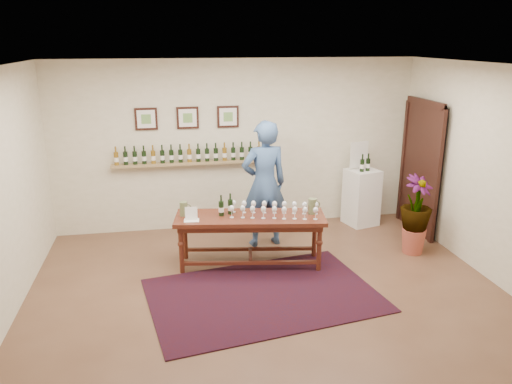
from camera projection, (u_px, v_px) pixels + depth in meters
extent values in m
plane|color=brown|center=(268.00, 293.00, 6.34)|extent=(6.00, 6.00, 0.00)
plane|color=#EFE6CB|center=(237.00, 145.00, 8.27)|extent=(6.00, 0.00, 6.00)
plane|color=#EFE6CB|center=(340.00, 285.00, 3.57)|extent=(6.00, 0.00, 6.00)
plane|color=#EFE6CB|center=(495.00, 175.00, 6.45)|extent=(0.00, 5.00, 5.00)
plane|color=beige|center=(269.00, 66.00, 5.51)|extent=(6.00, 6.00, 0.00)
cube|color=tan|center=(190.00, 163.00, 8.12)|extent=(2.50, 0.16, 0.04)
cube|color=black|center=(423.00, 169.00, 8.14)|extent=(0.10, 1.00, 2.10)
cube|color=black|center=(420.00, 169.00, 8.13)|extent=(0.04, 1.12, 2.22)
cube|color=black|center=(146.00, 119.00, 7.85)|extent=(0.35, 0.03, 0.35)
cube|color=white|center=(146.00, 119.00, 7.83)|extent=(0.28, 0.01, 0.28)
cube|color=#6B9E4F|center=(146.00, 119.00, 7.83)|extent=(0.15, 0.00, 0.15)
cube|color=black|center=(188.00, 118.00, 7.97)|extent=(0.35, 0.03, 0.35)
cube|color=white|center=(188.00, 118.00, 7.95)|extent=(0.28, 0.01, 0.28)
cube|color=#6B9E4F|center=(188.00, 118.00, 7.94)|extent=(0.15, 0.00, 0.15)
cube|color=black|center=(228.00, 117.00, 8.08)|extent=(0.35, 0.03, 0.35)
cube|color=white|center=(228.00, 117.00, 8.06)|extent=(0.28, 0.01, 0.28)
cube|color=#6B9E4F|center=(228.00, 117.00, 8.06)|extent=(0.15, 0.00, 0.15)
cube|color=#400C0B|center=(263.00, 295.00, 6.27)|extent=(3.06, 2.29, 0.01)
cube|color=#441E11|center=(250.00, 218.00, 6.93)|extent=(2.15, 0.98, 0.06)
cube|color=#441E11|center=(250.00, 222.00, 6.95)|extent=(2.02, 0.85, 0.09)
cylinder|color=#441E11|center=(181.00, 250.00, 6.79)|extent=(0.08, 0.08, 0.68)
cylinder|color=#441E11|center=(319.00, 248.00, 6.84)|extent=(0.08, 0.08, 0.68)
cylinder|color=#441E11|center=(185.00, 237.00, 7.24)|extent=(0.08, 0.08, 0.68)
cylinder|color=#441E11|center=(314.00, 235.00, 7.29)|extent=(0.08, 0.08, 0.68)
cube|color=#441E11|center=(251.00, 263.00, 6.88)|extent=(1.87, 0.34, 0.05)
cube|color=#441E11|center=(250.00, 249.00, 7.33)|extent=(1.87, 0.34, 0.05)
cube|color=#441E11|center=(250.00, 256.00, 7.10)|extent=(0.12, 0.47, 0.05)
cube|color=white|center=(191.00, 214.00, 6.73)|extent=(0.21, 0.16, 0.18)
cube|color=white|center=(361.00, 197.00, 8.57)|extent=(0.59, 0.59, 0.96)
cube|color=white|center=(359.00, 155.00, 8.44)|extent=(0.35, 0.11, 0.49)
cone|color=#A54937|center=(413.00, 241.00, 7.48)|extent=(0.36, 0.36, 0.38)
imported|color=#193917|center=(416.00, 208.00, 7.33)|extent=(0.73, 0.73, 0.65)
imported|color=#375582|center=(264.00, 184.00, 7.57)|extent=(0.77, 0.56, 1.95)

